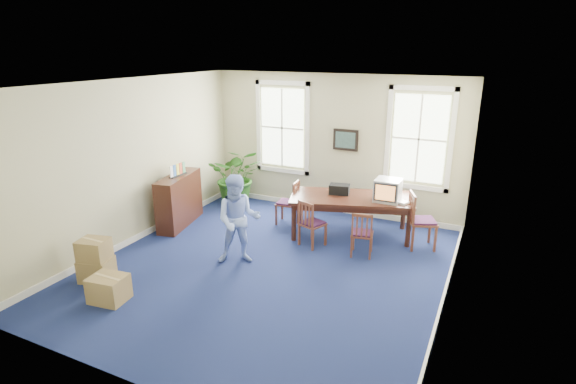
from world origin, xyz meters
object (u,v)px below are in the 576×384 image
at_px(cardboard_boxes, 108,259).
at_px(man, 238,220).
at_px(crt_tv, 388,190).
at_px(credenza, 179,200).
at_px(chair_near_left, 313,223).
at_px(potted_plant, 237,176).
at_px(conference_table, 350,216).

bearing_deg(cardboard_boxes, man, 43.17).
height_order(crt_tv, credenza, crt_tv).
xyz_separation_m(crt_tv, credenza, (-4.29, -1.11, -0.49)).
bearing_deg(crt_tv, man, -136.14).
relative_size(chair_near_left, man, 0.58).
distance_m(potted_plant, cardboard_boxes, 4.22).
height_order(conference_table, chair_near_left, chair_near_left).
relative_size(crt_tv, cardboard_boxes, 0.39).
bearing_deg(crt_tv, cardboard_boxes, -136.81).
bearing_deg(credenza, potted_plant, 62.93).
bearing_deg(credenza, chair_near_left, -7.89).
xyz_separation_m(crt_tv, man, (-2.15, -2.13, -0.23)).
relative_size(chair_near_left, potted_plant, 0.66).
relative_size(conference_table, crt_tv, 4.63).
bearing_deg(chair_near_left, man, 74.72).
bearing_deg(credenza, crt_tv, 2.53).
bearing_deg(credenza, cardboard_boxes, -90.38).
bearing_deg(chair_near_left, potted_plant, -7.77).
height_order(crt_tv, potted_plant, potted_plant).
distance_m(man, potted_plant, 3.18).
relative_size(credenza, cardboard_boxes, 1.07).
bearing_deg(conference_table, crt_tv, -13.35).
height_order(chair_near_left, credenza, credenza).
height_order(conference_table, cardboard_boxes, conference_table).
height_order(man, potted_plant, man).
bearing_deg(credenza, man, -37.41).
distance_m(chair_near_left, cardboard_boxes, 3.74).
xyz_separation_m(chair_near_left, cardboard_boxes, (-2.54, -2.75, -0.09)).
relative_size(conference_table, man, 1.49).
bearing_deg(man, cardboard_boxes, -165.02).
xyz_separation_m(man, credenza, (-2.14, 1.01, -0.25)).
height_order(man, cardboard_boxes, man).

